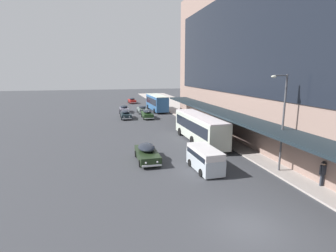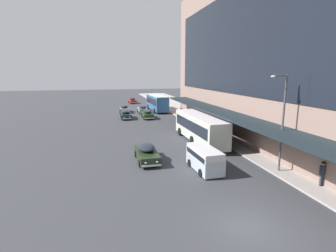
# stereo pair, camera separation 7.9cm
# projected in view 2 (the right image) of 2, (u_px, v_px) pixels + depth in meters

# --- Properties ---
(ground) EXTENTS (240.00, 240.00, 0.00)m
(ground) POSITION_uv_depth(u_px,v_px,m) (247.00, 227.00, 14.26)
(ground) COLOR #393A3F
(transit_bus_kerbside_front) EXTENTS (2.88, 11.47, 3.24)m
(transit_bus_kerbside_front) POSITION_uv_depth(u_px,v_px,m) (199.00, 127.00, 31.28)
(transit_bus_kerbside_front) COLOR beige
(transit_bus_kerbside_front) RESTS_ON ground
(transit_bus_kerbside_rear) EXTENTS (3.08, 10.53, 3.41)m
(transit_bus_kerbside_rear) POSITION_uv_depth(u_px,v_px,m) (157.00, 102.00, 56.71)
(transit_bus_kerbside_rear) COLOR #306199
(transit_bus_kerbside_rear) RESTS_ON ground
(sedan_trailing_mid) EXTENTS (1.79, 4.44, 1.58)m
(sedan_trailing_mid) POSITION_uv_depth(u_px,v_px,m) (142.00, 109.00, 53.85)
(sedan_trailing_mid) COLOR gray
(sedan_trailing_mid) RESTS_ON ground
(sedan_trailing_near) EXTENTS (2.14, 4.95, 1.53)m
(sedan_trailing_near) POSITION_uv_depth(u_px,v_px,m) (124.00, 109.00, 54.72)
(sedan_trailing_near) COLOR gray
(sedan_trailing_near) RESTS_ON ground
(sedan_far_back) EXTENTS (1.96, 4.70, 1.56)m
(sedan_far_back) POSITION_uv_depth(u_px,v_px,m) (132.00, 100.00, 70.92)
(sedan_far_back) COLOR #AE211C
(sedan_far_back) RESTS_ON ground
(sedan_oncoming_rear) EXTENTS (1.97, 4.90, 1.59)m
(sedan_oncoming_rear) POSITION_uv_depth(u_px,v_px,m) (147.00, 153.00, 24.78)
(sedan_oncoming_rear) COLOR black
(sedan_oncoming_rear) RESTS_ON ground
(sedan_second_mid) EXTENTS (1.90, 4.73, 1.66)m
(sedan_second_mid) POSITION_uv_depth(u_px,v_px,m) (147.00, 114.00, 47.61)
(sedan_second_mid) COLOR #223E1C
(sedan_second_mid) RESTS_ON ground
(sedan_lead_near) EXTENTS (1.93, 4.83, 1.54)m
(sedan_lead_near) POSITION_uv_depth(u_px,v_px,m) (126.00, 114.00, 47.52)
(sedan_lead_near) COLOR black
(sedan_lead_near) RESTS_ON ground
(vw_van) EXTENTS (2.03, 4.61, 1.96)m
(vw_van) POSITION_uv_depth(u_px,v_px,m) (204.00, 157.00, 22.42)
(vw_van) COLOR silver
(vw_van) RESTS_ON ground
(pedestrian_at_kerb) EXTENTS (0.62, 0.33, 1.86)m
(pedestrian_at_kerb) POSITION_uv_depth(u_px,v_px,m) (323.00, 172.00, 18.86)
(pedestrian_at_kerb) COLOR #2B313C
(pedestrian_at_kerb) RESTS_ON sidewalk_kerb
(street_lamp) EXTENTS (1.50, 0.28, 7.96)m
(street_lamp) POSITION_uv_depth(u_px,v_px,m) (282.00, 117.00, 21.12)
(street_lamp) COLOR #4C4C51
(street_lamp) RESTS_ON sidewalk_kerb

